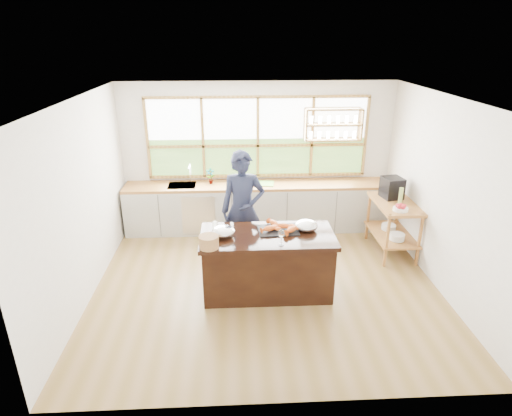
{
  "coord_description": "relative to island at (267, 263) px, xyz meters",
  "views": [
    {
      "loc": [
        -0.43,
        -5.49,
        3.47
      ],
      "look_at": [
        -0.14,
        0.15,
        1.16
      ],
      "focal_mm": 30.0,
      "sensor_mm": 36.0,
      "label": 1
    }
  ],
  "objects": [
    {
      "name": "back_counter",
      "position": [
        -0.02,
        2.14,
        0.0
      ],
      "size": [
        4.9,
        0.63,
        0.9
      ],
      "color": "#B8B6AD",
      "rests_on": "ground_plane"
    },
    {
      "name": "room_shell",
      "position": [
        0.02,
        0.71,
        1.3
      ],
      "size": [
        5.02,
        4.52,
        2.71
      ],
      "color": "beige",
      "rests_on": "ground_plane"
    },
    {
      "name": "espresso_machine",
      "position": [
        2.19,
        1.33,
        0.62
      ],
      "size": [
        0.36,
        0.38,
        0.35
      ],
      "primitive_type": "cube",
      "rotation": [
        0.0,
        0.0,
        0.18
      ],
      "color": "black",
      "rests_on": "right_shelf_unit"
    },
    {
      "name": "right_shelf_unit",
      "position": [
        2.19,
        1.09,
        0.15
      ],
      "size": [
        0.62,
        1.1,
        0.9
      ],
      "color": "#A46E2A",
      "rests_on": "ground_plane"
    },
    {
      "name": "wine_glass",
      "position": [
        0.15,
        -0.32,
        0.61
      ],
      "size": [
        0.08,
        0.08,
        0.22
      ],
      "color": "silver",
      "rests_on": "island"
    },
    {
      "name": "potted_plant",
      "position": [
        -0.88,
        2.2,
        0.59
      ],
      "size": [
        0.16,
        0.12,
        0.29
      ],
      "primitive_type": "imported",
      "rotation": [
        0.0,
        0.0,
        0.09
      ],
      "color": "slate",
      "rests_on": "back_counter"
    },
    {
      "name": "fruit_bowl",
      "position": [
        2.14,
        0.75,
        0.49
      ],
      "size": [
        0.23,
        0.23,
        0.11
      ],
      "color": "white",
      "rests_on": "right_shelf_unit"
    },
    {
      "name": "island",
      "position": [
        0.0,
        0.0,
        0.0
      ],
      "size": [
        1.85,
        0.9,
        0.9
      ],
      "color": "black",
      "rests_on": "ground_plane"
    },
    {
      "name": "mixing_bowl_right",
      "position": [
        0.55,
        0.12,
        0.51
      ],
      "size": [
        0.32,
        0.32,
        0.15
      ],
      "primitive_type": "ellipsoid",
      "color": "silver",
      "rests_on": "island"
    },
    {
      "name": "cutting_board",
      "position": [
        0.08,
        2.14,
        0.45
      ],
      "size": [
        0.44,
        0.35,
        0.01
      ],
      "primitive_type": "cube",
      "rotation": [
        0.0,
        0.0,
        -0.14
      ],
      "color": "#66AC3C",
      "rests_on": "back_counter"
    },
    {
      "name": "ground_plane",
      "position": [
        0.0,
        0.2,
        -0.45
      ],
      "size": [
        5.0,
        5.0,
        0.0
      ],
      "primitive_type": "plane",
      "color": "olive"
    },
    {
      "name": "cook",
      "position": [
        -0.32,
        0.83,
        0.48
      ],
      "size": [
        0.69,
        0.46,
        1.87
      ],
      "primitive_type": "imported",
      "rotation": [
        0.0,
        0.0,
        -0.02
      ],
      "color": "#1B2038",
      "rests_on": "ground_plane"
    },
    {
      "name": "mixing_bowl_left",
      "position": [
        -0.61,
        -0.01,
        0.51
      ],
      "size": [
        0.32,
        0.32,
        0.15
      ],
      "primitive_type": "ellipsoid",
      "color": "silver",
      "rests_on": "island"
    },
    {
      "name": "slate_board",
      "position": [
        0.16,
        0.12,
        0.45
      ],
      "size": [
        0.58,
        0.44,
        0.02
      ],
      "primitive_type": "cube",
      "rotation": [
        0.0,
        0.0,
        0.07
      ],
      "color": "black",
      "rests_on": "island"
    },
    {
      "name": "lobster_pile",
      "position": [
        0.18,
        0.12,
        0.5
      ],
      "size": [
        0.52,
        0.44,
        0.08
      ],
      "color": "#E55A13",
      "rests_on": "slate_board"
    },
    {
      "name": "wine_bottle",
      "position": [
        2.24,
        1.05,
        0.58
      ],
      "size": [
        0.08,
        0.08,
        0.27
      ],
      "primitive_type": "cylinder",
      "rotation": [
        0.0,
        0.0,
        0.27
      ],
      "color": "#A0BE5A",
      "rests_on": "right_shelf_unit"
    },
    {
      "name": "parchment_roll",
      "position": [
        -0.72,
        0.18,
        0.49
      ],
      "size": [
        0.1,
        0.31,
        0.08
      ],
      "primitive_type": "cylinder",
      "rotation": [
        1.57,
        0.0,
        0.08
      ],
      "color": "white",
      "rests_on": "island"
    },
    {
      "name": "wicker_basket",
      "position": [
        -0.79,
        -0.34,
        0.53
      ],
      "size": [
        0.26,
        0.26,
        0.17
      ],
      "primitive_type": "cylinder",
      "color": "#A27741",
      "rests_on": "island"
    }
  ]
}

